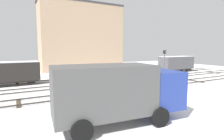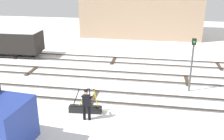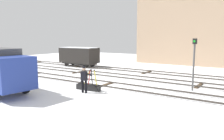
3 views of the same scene
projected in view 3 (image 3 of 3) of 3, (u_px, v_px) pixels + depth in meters
name	position (u px, v px, depth m)	size (l,w,h in m)	color
ground_plane	(105.00, 85.00, 16.41)	(60.00, 60.00, 0.00)	white
track_main_line	(105.00, 84.00, 16.39)	(44.00, 1.94, 0.18)	#38332D
track_siding_near	(129.00, 77.00, 19.37)	(44.00, 1.94, 0.18)	#38332D
track_siding_far	(147.00, 72.00, 22.34)	(44.00, 1.94, 0.18)	#38332D
switch_lever_frame	(88.00, 86.00, 14.85)	(1.82, 0.50, 1.45)	black
rail_worker	(84.00, 78.00, 14.02)	(0.57, 0.69, 1.74)	black
signal_post	(194.00, 59.00, 14.46)	(0.24, 0.32, 3.46)	#4C4C4C
apartment_building	(193.00, 21.00, 29.33)	(14.26, 5.15, 11.47)	tan
freight_car_near_switch	(79.00, 55.00, 27.19)	(4.87, 2.18, 2.35)	#2D2B28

